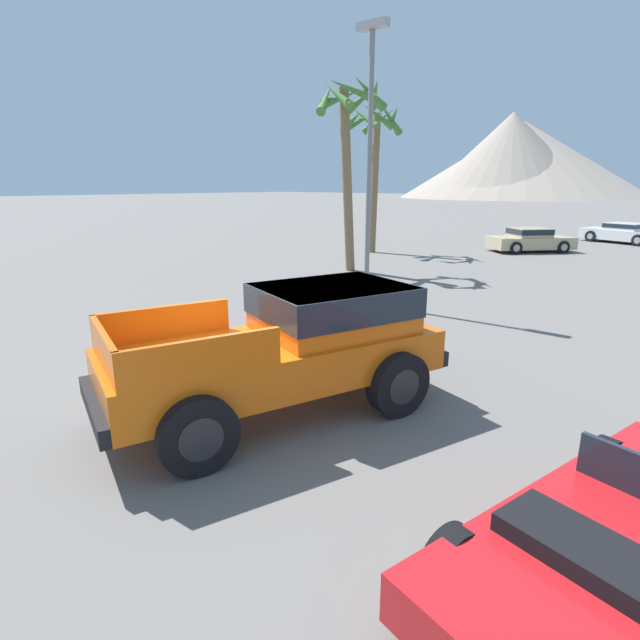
{
  "coord_description": "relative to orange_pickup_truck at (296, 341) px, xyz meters",
  "views": [
    {
      "loc": [
        5.48,
        -5.17,
        3.39
      ],
      "look_at": [
        0.43,
        0.73,
        1.27
      ],
      "focal_mm": 28.0,
      "sensor_mm": 36.0,
      "label": 1
    }
  ],
  "objects": [
    {
      "name": "ground_plane",
      "position": [
        -0.53,
        -0.05,
        -1.09
      ],
      "size": [
        320.0,
        320.0,
        0.0
      ],
      "primitive_type": "plane",
      "color": "slate"
    },
    {
      "name": "parked_car_white",
      "position": [
        -0.81,
        29.16,
        -0.48
      ],
      "size": [
        4.79,
        3.15,
        1.17
      ],
      "rotation": [
        0.0,
        0.0,
        1.25
      ],
      "color": "white",
      "rests_on": "ground_plane"
    },
    {
      "name": "orange_pickup_truck",
      "position": [
        0.0,
        0.0,
        0.0
      ],
      "size": [
        3.44,
        5.53,
        1.88
      ],
      "rotation": [
        0.0,
        0.0,
        -0.32
      ],
      "color": "orange",
      "rests_on": "ground_plane"
    },
    {
      "name": "red_convertible_car",
      "position": [
        4.62,
        -0.78,
        -0.69
      ],
      "size": [
        2.65,
        4.47,
        1.03
      ],
      "rotation": [
        0.0,
        0.0,
        -0.24
      ],
      "color": "red",
      "rests_on": "ground_plane"
    },
    {
      "name": "street_lamp_post",
      "position": [
        -3.25,
        6.41,
        3.37
      ],
      "size": [
        0.9,
        0.24,
        7.39
      ],
      "color": "slate",
      "rests_on": "ground_plane"
    },
    {
      "name": "parked_car_tan",
      "position": [
        -3.67,
        21.55,
        -0.48
      ],
      "size": [
        4.1,
        4.29,
        1.21
      ],
      "rotation": [
        0.0,
        0.0,
        5.56
      ],
      "color": "tan",
      "rests_on": "ground_plane"
    },
    {
      "name": "palm_tree_tall",
      "position": [
        -9.79,
        16.02,
        4.32
      ],
      "size": [
        2.92,
        2.81,
        7.11
      ],
      "color": "brown",
      "rests_on": "ground_plane"
    },
    {
      "name": "palm_tree_short",
      "position": [
        -7.2,
        10.68,
        4.36
      ],
      "size": [
        2.92,
        2.69,
        7.22
      ],
      "color": "brown",
      "rests_on": "ground_plane"
    }
  ]
}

